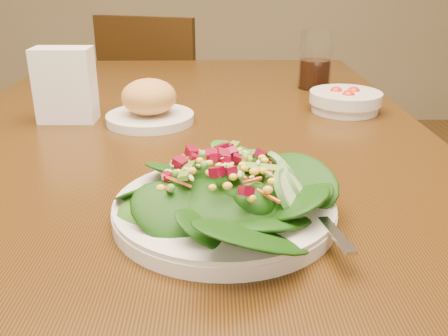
% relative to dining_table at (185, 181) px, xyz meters
% --- Properties ---
extents(dining_table, '(0.90, 1.40, 0.75)m').
position_rel_dining_table_xyz_m(dining_table, '(0.00, 0.00, 0.00)').
color(dining_table, '#452B10').
rests_on(dining_table, ground_plane).
extents(chair_far, '(0.50, 0.50, 0.86)m').
position_rel_dining_table_xyz_m(chair_far, '(-0.16, 1.06, -0.19)').
color(chair_far, black).
rests_on(chair_far, ground_plane).
extents(salad_plate, '(0.27, 0.26, 0.08)m').
position_rel_dining_table_xyz_m(salad_plate, '(0.08, -0.34, 0.13)').
color(salad_plate, white).
rests_on(salad_plate, dining_table).
extents(bread_plate, '(0.17, 0.17, 0.08)m').
position_rel_dining_table_xyz_m(bread_plate, '(-0.07, 0.05, 0.14)').
color(bread_plate, white).
rests_on(bread_plate, dining_table).
extents(tomato_bowl, '(0.15, 0.15, 0.05)m').
position_rel_dining_table_xyz_m(tomato_bowl, '(0.32, 0.12, 0.12)').
color(tomato_bowl, white).
rests_on(tomato_bowl, dining_table).
extents(drinking_glass, '(0.08, 0.08, 0.14)m').
position_rel_dining_table_xyz_m(drinking_glass, '(0.30, 0.33, 0.16)').
color(drinking_glass, silver).
rests_on(drinking_glass, dining_table).
extents(napkin_holder, '(0.11, 0.06, 0.14)m').
position_rel_dining_table_xyz_m(napkin_holder, '(-0.22, 0.07, 0.17)').
color(napkin_holder, white).
rests_on(napkin_holder, dining_table).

